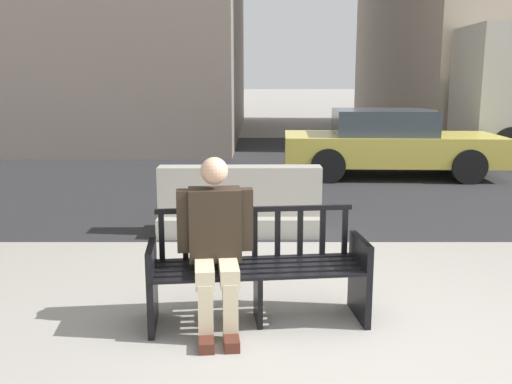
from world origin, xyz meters
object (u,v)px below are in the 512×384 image
object	(u,v)px
street_bench	(256,273)
car_taxi_near	(387,143)
jersey_barrier_centre	(238,206)
seated_person	(214,240)

from	to	relation	value
street_bench	car_taxi_near	world-z (taller)	car_taxi_near
street_bench	jersey_barrier_centre	size ratio (longest dim) A/B	0.86
jersey_barrier_centre	car_taxi_near	size ratio (longest dim) A/B	0.48
jersey_barrier_centre	car_taxi_near	bearing A→B (deg)	56.58
jersey_barrier_centre	car_taxi_near	distance (m)	5.09
street_bench	car_taxi_near	distance (m)	7.35
seated_person	car_taxi_near	xyz separation A→B (m)	(2.91, 6.96, -0.04)
seated_person	street_bench	bearing A→B (deg)	16.02
car_taxi_near	street_bench	bearing A→B (deg)	-110.63
street_bench	jersey_barrier_centre	xyz separation A→B (m)	(-0.21, 2.63, -0.06)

